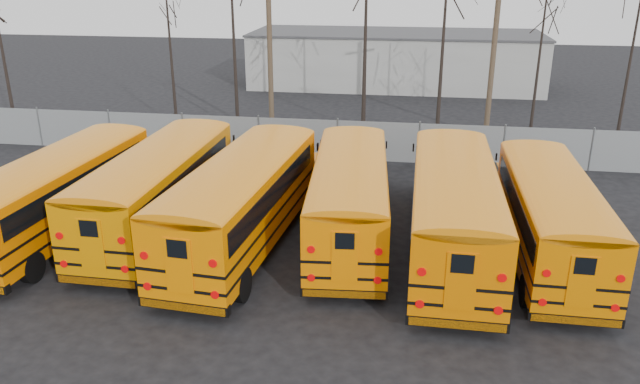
% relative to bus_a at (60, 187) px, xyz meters
% --- Properties ---
extents(ground, '(120.00, 120.00, 0.00)m').
position_rel_bus_a_xyz_m(ground, '(8.66, -1.56, -1.81)').
color(ground, black).
rests_on(ground, ground).
extents(fence, '(40.00, 0.04, 2.00)m').
position_rel_bus_a_xyz_m(fence, '(8.66, 10.44, -0.81)').
color(fence, gray).
rests_on(fence, ground).
extents(distant_building, '(22.00, 8.00, 4.00)m').
position_rel_bus_a_xyz_m(distant_building, '(10.66, 30.44, 0.19)').
color(distant_building, '#AEAEA9').
rests_on(distant_building, ground).
extents(bus_a, '(3.17, 11.15, 3.08)m').
position_rel_bus_a_xyz_m(bus_a, '(0.00, 0.00, 0.00)').
color(bus_a, black).
rests_on(bus_a, ground).
extents(bus_b, '(2.78, 11.31, 3.15)m').
position_rel_bus_a_xyz_m(bus_b, '(3.38, 0.96, 0.04)').
color(bus_b, black).
rests_on(bus_b, ground).
extents(bus_c, '(3.62, 11.74, 3.24)m').
position_rel_bus_a_xyz_m(bus_c, '(6.77, 0.07, 0.09)').
color(bus_c, black).
rests_on(bus_c, ground).
extents(bus_d, '(3.33, 11.10, 3.06)m').
position_rel_bus_a_xyz_m(bus_d, '(10.27, 1.21, -0.01)').
color(bus_d, black).
rests_on(bus_d, ground).
extents(bus_e, '(2.76, 11.64, 3.25)m').
position_rel_bus_a_xyz_m(bus_e, '(13.79, 0.35, 0.10)').
color(bus_e, black).
rests_on(bus_e, ground).
extents(bus_f, '(2.51, 10.64, 2.97)m').
position_rel_bus_a_xyz_m(bus_f, '(16.91, 0.65, -0.07)').
color(bus_f, black).
rests_on(bus_f, ground).
extents(utility_pole_left, '(1.55, 0.40, 8.77)m').
position_rel_bus_a_xyz_m(utility_pole_left, '(4.66, 13.37, 2.70)').
color(utility_pole_left, '#4D3C2B').
rests_on(utility_pole_left, ground).
extents(utility_pole_right, '(1.60, 0.82, 9.54)m').
position_rel_bus_a_xyz_m(utility_pole_right, '(16.41, 15.89, 3.09)').
color(utility_pole_right, brown).
rests_on(utility_pole_right, ground).
extents(tree_0, '(0.26, 0.26, 9.82)m').
position_rel_bus_a_xyz_m(tree_0, '(-10.01, 12.23, 3.10)').
color(tree_0, black).
rests_on(tree_0, ground).
extents(tree_1, '(0.26, 0.26, 10.12)m').
position_rel_bus_a_xyz_m(tree_1, '(-1.52, 15.05, 3.26)').
color(tree_1, black).
rests_on(tree_1, ground).
extents(tree_2, '(0.26, 0.26, 12.52)m').
position_rel_bus_a_xyz_m(tree_2, '(2.21, 15.09, 4.46)').
color(tree_2, black).
rests_on(tree_2, ground).
extents(tree_3, '(0.26, 0.26, 11.31)m').
position_rel_bus_a_xyz_m(tree_3, '(9.50, 15.58, 3.85)').
color(tree_3, black).
rests_on(tree_3, ground).
extents(tree_4, '(0.26, 0.26, 11.09)m').
position_rel_bus_a_xyz_m(tree_4, '(13.63, 14.20, 3.74)').
color(tree_4, black).
rests_on(tree_4, ground).
extents(tree_5, '(0.26, 0.26, 9.66)m').
position_rel_bus_a_xyz_m(tree_5, '(18.77, 15.64, 3.02)').
color(tree_5, black).
rests_on(tree_5, ground).
extents(tree_6, '(0.26, 0.26, 10.42)m').
position_rel_bus_a_xyz_m(tree_6, '(22.75, 13.78, 3.40)').
color(tree_6, black).
rests_on(tree_6, ground).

